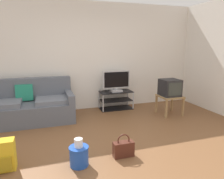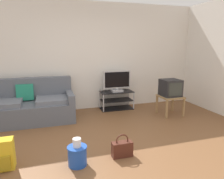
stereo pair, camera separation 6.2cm
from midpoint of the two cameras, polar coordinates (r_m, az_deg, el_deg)
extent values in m
cube|color=brown|center=(3.50, 0.91, -16.46)|extent=(9.00, 9.80, 0.02)
cube|color=silver|center=(5.46, -7.22, 8.72)|extent=(9.00, 0.10, 2.70)
cube|color=#565B66|center=(4.95, -20.87, -5.79)|extent=(1.87, 0.89, 0.42)
cube|color=#565B66|center=(5.18, -21.04, 0.20)|extent=(1.87, 0.20, 0.50)
cube|color=#565B66|center=(4.88, -11.00, -1.73)|extent=(0.14, 0.89, 0.19)
cube|color=slate|center=(4.89, -27.14, -3.41)|extent=(0.75, 0.63, 0.10)
cube|color=slate|center=(4.81, -15.04, -2.70)|extent=(0.75, 0.63, 0.10)
cube|color=#238466|center=(5.08, -22.10, -0.68)|extent=(0.36, 0.15, 0.37)
cube|color=black|center=(5.48, 1.58, -0.60)|extent=(0.84, 0.41, 0.02)
cube|color=black|center=(5.53, 1.56, -2.87)|extent=(0.81, 0.40, 0.02)
cube|color=black|center=(5.60, 1.55, -5.09)|extent=(0.84, 0.41, 0.02)
cylinder|color=#B7B7BC|center=(5.24, -1.96, -3.73)|extent=(0.03, 0.03, 0.47)
cylinder|color=#B7B7BC|center=(5.50, 6.22, -3.02)|extent=(0.03, 0.03, 0.47)
cylinder|color=#B7B7BC|center=(5.60, -3.01, -2.70)|extent=(0.03, 0.03, 0.47)
cylinder|color=#B7B7BC|center=(5.85, 4.72, -2.09)|extent=(0.03, 0.03, 0.47)
cube|color=#B2B2B7|center=(5.46, 1.65, -0.30)|extent=(0.29, 0.22, 0.05)
cube|color=#B2B2B7|center=(5.45, 1.65, 0.17)|extent=(0.05, 0.04, 0.04)
cube|color=#B2B2B7|center=(5.40, 1.67, 2.72)|extent=(0.71, 0.04, 0.45)
cube|color=black|center=(5.38, 1.75, 2.68)|extent=(0.65, 0.01, 0.39)
cube|color=#9E7A4C|center=(5.22, 15.81, -1.84)|extent=(0.51, 0.51, 0.03)
cube|color=#9E7A4C|center=(4.98, 14.89, -5.20)|extent=(0.04, 0.04, 0.43)
cube|color=#9E7A4C|center=(5.23, 19.07, -4.65)|extent=(0.04, 0.04, 0.43)
cube|color=#9E7A4C|center=(5.35, 12.34, -3.88)|extent=(0.04, 0.04, 0.43)
cube|color=#9E7A4C|center=(5.58, 16.36, -3.43)|extent=(0.04, 0.04, 0.43)
cube|color=#232326|center=(5.19, 15.82, 0.47)|extent=(0.43, 0.41, 0.39)
cube|color=#333833|center=(5.02, 17.12, 0.01)|extent=(0.35, 0.01, 0.31)
cube|color=gold|center=(3.30, -27.22, -15.33)|extent=(0.32, 0.18, 0.43)
cube|color=#A4851A|center=(3.25, -27.40, -17.38)|extent=(0.24, 0.04, 0.19)
cylinder|color=#A4851A|center=(3.38, -25.39, -14.13)|extent=(0.04, 0.04, 0.34)
cube|color=#4C2319|center=(3.30, 3.30, -15.81)|extent=(0.31, 0.13, 0.23)
torus|color=#4C2319|center=(3.24, 3.33, -13.52)|extent=(0.19, 0.02, 0.19)
cylinder|color=blue|center=(3.12, -8.74, -17.28)|extent=(0.26, 0.26, 0.28)
cylinder|color=blue|center=(3.05, -8.82, -15.16)|extent=(0.28, 0.28, 0.02)
cylinder|color=white|center=(3.03, -8.86, -14.15)|extent=(0.12, 0.12, 0.14)
camera|label=1|loc=(0.03, -89.60, 0.09)|focal=33.87mm
camera|label=2|loc=(0.03, 90.40, -0.09)|focal=33.87mm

